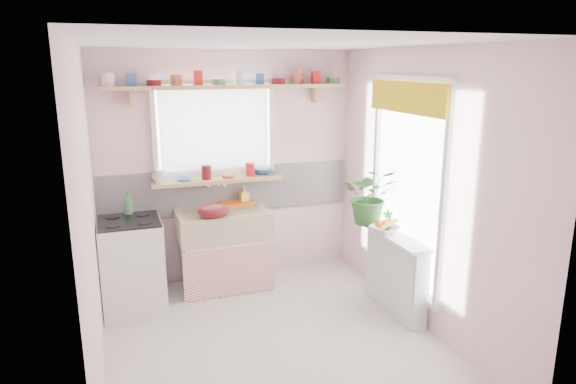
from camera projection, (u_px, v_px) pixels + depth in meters
name	position (u px, v px, depth m)	size (l,w,h in m)	color
room	(310.00, 165.00, 5.12)	(3.20, 3.20, 3.20)	beige
sink_unit	(224.00, 248.00, 5.48)	(0.95, 0.65, 1.11)	white
cooker	(132.00, 265.00, 4.95)	(0.58, 0.58, 0.93)	white
radiator_ledge	(395.00, 272.00, 4.96)	(0.22, 0.95, 0.78)	white
windowsill	(218.00, 180.00, 5.48)	(1.40, 0.22, 0.04)	tan
pine_shelf	(229.00, 87.00, 5.28)	(2.52, 0.24, 0.04)	tan
shelf_crockery	(225.00, 79.00, 5.25)	(2.47, 0.11, 0.12)	silver
sill_crockery	(213.00, 174.00, 5.45)	(1.35, 0.11, 0.12)	silver
dish_tray	(236.00, 203.00, 5.63)	(0.36, 0.27, 0.04)	orange
colander	(213.00, 210.00, 5.14)	(0.31, 0.31, 0.14)	#5E1016
jade_plant	(370.00, 196.00, 5.13)	(0.52, 0.45, 0.58)	#285A24
fruit_bowl	(385.00, 229.00, 4.91)	(0.27, 0.27, 0.07)	silver
herb_pot	(388.00, 220.00, 4.97)	(0.11, 0.07, 0.20)	#29662E
soap_bottle_sink	(244.00, 195.00, 5.64)	(0.09, 0.09, 0.20)	#F6E46D
sill_cup	(158.00, 177.00, 5.32)	(0.12, 0.12, 0.09)	silver
sill_bowl	(263.00, 171.00, 5.69)	(0.21, 0.21, 0.07)	#3251A3
shelf_vase	(298.00, 76.00, 5.57)	(0.15, 0.15, 0.16)	#B74A38
cooker_bottle	(128.00, 203.00, 5.01)	(0.09, 0.09, 0.22)	#3A753F
fruit	(385.00, 223.00, 4.91)	(0.20, 0.14, 0.10)	orange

